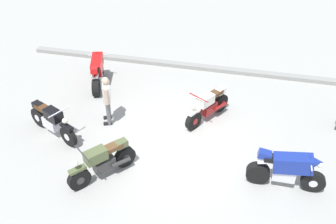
# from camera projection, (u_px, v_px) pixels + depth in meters

# --- Properties ---
(ground_plane) EXTENTS (40.00, 40.00, 0.00)m
(ground_plane) POSITION_uv_depth(u_px,v_px,m) (177.00, 143.00, 10.84)
(ground_plane) COLOR #9E9E99
(curb_edge) EXTENTS (14.00, 0.30, 0.15)m
(curb_edge) POSITION_uv_depth(u_px,v_px,m) (201.00, 67.00, 14.43)
(curb_edge) COLOR gray
(curb_edge) RESTS_ON ground
(motorcycle_olive_vintage) EXTENTS (1.36, 1.61, 1.07)m
(motorcycle_olive_vintage) POSITION_uv_depth(u_px,v_px,m) (103.00, 162.00, 9.50)
(motorcycle_olive_vintage) COLOR black
(motorcycle_olive_vintage) RESTS_ON ground
(motorcycle_cream_vintage) EXTENTS (1.14, 1.75, 1.07)m
(motorcycle_cream_vintage) POSITION_uv_depth(u_px,v_px,m) (208.00, 106.00, 11.54)
(motorcycle_cream_vintage) COLOR black
(motorcycle_cream_vintage) RESTS_ON ground
(motorcycle_black_cruiser) EXTENTS (1.92, 1.06, 1.09)m
(motorcycle_black_cruiser) POSITION_uv_depth(u_px,v_px,m) (52.00, 121.00, 10.88)
(motorcycle_black_cruiser) COLOR black
(motorcycle_black_cruiser) RESTS_ON ground
(motorcycle_blue_sportbike) EXTENTS (1.95, 0.70, 1.14)m
(motorcycle_blue_sportbike) POSITION_uv_depth(u_px,v_px,m) (288.00, 169.00, 9.15)
(motorcycle_blue_sportbike) COLOR black
(motorcycle_blue_sportbike) RESTS_ON ground
(motorcycle_red_sportbike) EXTENTS (0.84, 1.93, 1.14)m
(motorcycle_red_sportbike) POSITION_uv_depth(u_px,v_px,m) (97.00, 71.00, 13.16)
(motorcycle_red_sportbike) COLOR black
(motorcycle_red_sportbike) RESTS_ON ground
(person_in_white_shirt) EXTENTS (0.44, 0.62, 1.61)m
(person_in_white_shirt) POSITION_uv_depth(u_px,v_px,m) (107.00, 98.00, 11.19)
(person_in_white_shirt) COLOR #59595B
(person_in_white_shirt) RESTS_ON ground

